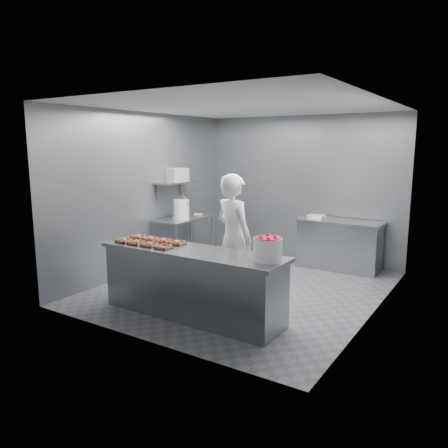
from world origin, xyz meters
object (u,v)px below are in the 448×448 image
(tray_7, at_px, (177,243))
(strawberry_tub, at_px, (268,248))
(service_counter, at_px, (192,283))
(tray_5, at_px, (151,239))
(tray_6, at_px, (164,241))
(prep_table, at_px, (184,234))
(worker, at_px, (234,238))
(appliance, at_px, (177,175))
(tray_2, at_px, (150,244))
(back_counter, at_px, (339,245))
(tray_3, at_px, (164,247))
(tray_4, at_px, (138,237))
(tray_1, at_px, (137,242))
(glaze_bucket, at_px, (181,209))
(tray_0, at_px, (124,240))

(tray_7, distance_m, strawberry_tub, 1.44)
(service_counter, height_order, tray_5, tray_5)
(tray_5, relative_size, tray_6, 1.00)
(prep_table, relative_size, worker, 0.65)
(worker, xyz_separation_m, appliance, (-1.96, 1.19, 0.77))
(tray_2, xyz_separation_m, strawberry_tub, (1.67, 0.18, 0.13))
(tray_5, distance_m, tray_6, 0.24)
(service_counter, distance_m, tray_7, 0.60)
(tray_7, bearing_deg, tray_2, -129.88)
(tray_2, height_order, worker, worker)
(back_counter, xyz_separation_m, tray_3, (-1.25, -3.39, 0.47))
(service_counter, height_order, prep_table, same)
(prep_table, distance_m, tray_3, 2.49)
(back_counter, xyz_separation_m, appliance, (-2.72, -1.25, 1.24))
(tray_4, xyz_separation_m, tray_6, (0.48, 0.00, 0.00))
(strawberry_tub, bearing_deg, tray_3, -172.71)
(back_counter, relative_size, tray_7, 8.01)
(back_counter, xyz_separation_m, tray_1, (-1.73, -3.39, 0.47))
(tray_1, xyz_separation_m, tray_2, (0.24, 0.00, 0.00))
(tray_2, relative_size, glaze_bucket, 0.43)
(service_counter, distance_m, tray_6, 0.77)
(prep_table, distance_m, glaze_bucket, 0.52)
(tray_7, bearing_deg, strawberry_tub, -4.16)
(tray_3, distance_m, glaze_bucket, 2.31)
(back_counter, height_order, appliance, appliance)
(strawberry_tub, distance_m, glaze_bucket, 3.20)
(tray_3, relative_size, tray_6, 1.00)
(service_counter, xyz_separation_m, tray_0, (-1.07, -0.14, 0.47))
(appliance, bearing_deg, worker, -15.57)
(prep_table, height_order, tray_3, tray_3)
(tray_3, relative_size, glaze_bucket, 0.43)
(appliance, bearing_deg, tray_4, -52.43)
(tray_2, relative_size, tray_7, 1.00)
(tray_3, xyz_separation_m, worker, (0.49, 0.96, 0.00))
(strawberry_tub, bearing_deg, worker, 140.56)
(worker, bearing_deg, tray_6, 61.48)
(tray_5, distance_m, worker, 1.18)
(tray_4, distance_m, appliance, 2.14)
(worker, bearing_deg, back_counter, -88.21)
(worker, height_order, strawberry_tub, worker)
(back_counter, relative_size, tray_5, 8.01)
(tray_0, bearing_deg, tray_6, 30.90)
(tray_6, distance_m, appliance, 2.35)
(tray_0, relative_size, tray_5, 1.00)
(prep_table, relative_size, glaze_bucket, 2.77)
(tray_2, bearing_deg, tray_5, 129.88)
(tray_0, distance_m, strawberry_tub, 2.16)
(tray_1, bearing_deg, tray_6, 50.12)
(prep_table, height_order, tray_2, tray_2)
(back_counter, relative_size, tray_0, 8.01)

